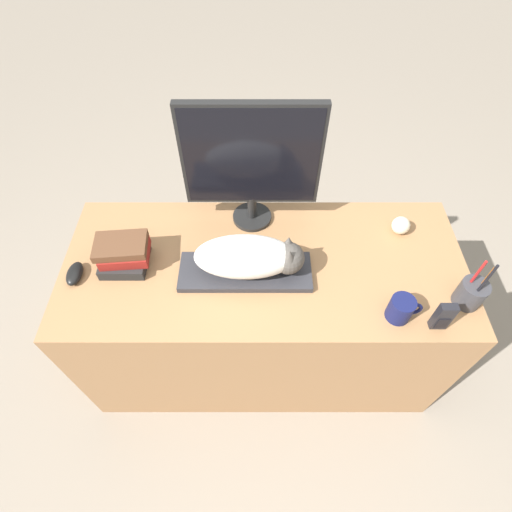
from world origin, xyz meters
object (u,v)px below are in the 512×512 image
pen_cup (472,294)px  phone (444,317)px  coffee_mug (402,309)px  keyboard (246,272)px  computer_mouse (76,273)px  monitor (253,160)px  baseball (402,226)px  cat (253,257)px  book_stack (125,254)px

pen_cup → phone: (-0.12, -0.09, 0.01)m
coffee_mug → keyboard: bearing=161.4°
pen_cup → keyboard: bearing=171.2°
keyboard → computer_mouse: computer_mouse is taller
keyboard → monitor: (0.02, 0.27, 0.28)m
monitor → computer_mouse: 0.75m
computer_mouse → baseball: (1.21, 0.22, 0.02)m
monitor → baseball: (0.58, -0.07, -0.26)m
monitor → computer_mouse: (-0.63, -0.29, -0.28)m
computer_mouse → coffee_mug: bearing=-8.1°
baseball → phone: phone is taller
keyboard → cat: size_ratio=1.24×
keyboard → computer_mouse: bearing=-178.8°
monitor → book_stack: bearing=-154.0°
phone → baseball: bearing=94.7°
cat → pen_cup: size_ratio=1.62×
cat → phone: cat is taller
monitor → coffee_mug: (0.49, -0.45, -0.25)m
phone → book_stack: 1.10m
cat → computer_mouse: cat is taller
monitor → coffee_mug: monitor is taller
keyboard → coffee_mug: bearing=-18.6°
phone → keyboard: bearing=161.6°
phone → pen_cup: bearing=37.3°
pen_cup → cat: bearing=170.9°
cat → keyboard: bearing=-180.0°
cat → coffee_mug: cat is taller
book_stack → keyboard: bearing=-6.3°
cat → book_stack: size_ratio=1.97×
cat → monitor: 0.34m
monitor → phone: (0.61, -0.48, -0.23)m
pen_cup → book_stack: 1.21m
phone → book_stack: size_ratio=0.64×
coffee_mug → book_stack: size_ratio=0.58×
monitor → phone: 0.81m
cat → baseball: 0.62m
keyboard → coffee_mug: 0.54m
computer_mouse → coffee_mug: size_ratio=0.91×
computer_mouse → monitor: bearing=24.3°
monitor → phone: size_ratio=4.16×
baseball → phone: 0.42m
cat → pen_cup: (0.73, -0.12, -0.05)m
keyboard → book_stack: book_stack is taller
pen_cup → baseball: (-0.16, 0.32, -0.02)m
monitor → phone: monitor is taller
monitor → coffee_mug: size_ratio=4.55×
coffee_mug → baseball: (0.09, 0.38, -0.01)m
cat → monitor: (-0.00, 0.27, 0.19)m
keyboard → cat: cat is taller
book_stack → computer_mouse: bearing=-160.5°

